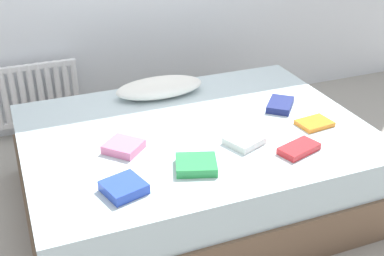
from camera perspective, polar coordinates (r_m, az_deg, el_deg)
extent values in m
plane|color=#9E998E|center=(3.19, 0.34, -8.03)|extent=(8.00, 8.00, 0.00)
cube|color=brown|center=(3.11, 0.34, -5.95)|extent=(2.00, 1.50, 0.28)
cube|color=silver|center=(2.97, 0.36, -1.95)|extent=(1.96, 1.46, 0.22)
cylinder|color=white|center=(3.90, -20.44, 3.11)|extent=(0.04, 0.04, 0.47)
cylinder|color=white|center=(3.90, -19.51, 3.28)|extent=(0.04, 0.04, 0.47)
cylinder|color=white|center=(3.90, -18.59, 3.44)|extent=(0.04, 0.04, 0.47)
cylinder|color=white|center=(3.90, -17.67, 3.60)|extent=(0.04, 0.04, 0.47)
cylinder|color=white|center=(3.91, -16.74, 3.76)|extent=(0.04, 0.04, 0.47)
cylinder|color=white|center=(3.91, -15.82, 3.92)|extent=(0.04, 0.04, 0.47)
cylinder|color=white|center=(3.91, -14.90, 4.08)|extent=(0.04, 0.04, 0.47)
cylinder|color=white|center=(3.92, -13.98, 4.23)|extent=(0.04, 0.04, 0.47)
cylinder|color=white|center=(3.93, -13.07, 4.39)|extent=(0.04, 0.04, 0.47)
cube|color=white|center=(3.82, -17.66, 6.64)|extent=(0.62, 0.04, 0.04)
cube|color=white|center=(3.99, -16.77, 0.84)|extent=(0.62, 0.04, 0.04)
ellipsoid|color=white|center=(3.32, -3.69, 4.62)|extent=(0.59, 0.27, 0.12)
cube|color=pink|center=(2.72, -7.77, -2.11)|extent=(0.25, 0.25, 0.05)
cube|color=green|center=(2.54, 0.48, -4.19)|extent=(0.25, 0.24, 0.05)
cube|color=#2847B7|center=(2.39, -7.74, -6.70)|extent=(0.22, 0.22, 0.05)
cube|color=orange|center=(3.04, 13.73, 0.52)|extent=(0.21, 0.17, 0.03)
cube|color=white|center=(2.77, 5.92, -1.42)|extent=(0.23, 0.22, 0.04)
cube|color=red|center=(2.74, 12.04, -2.32)|extent=(0.25, 0.18, 0.04)
cube|color=navy|center=(3.21, 9.98, 2.61)|extent=(0.25, 0.26, 0.04)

